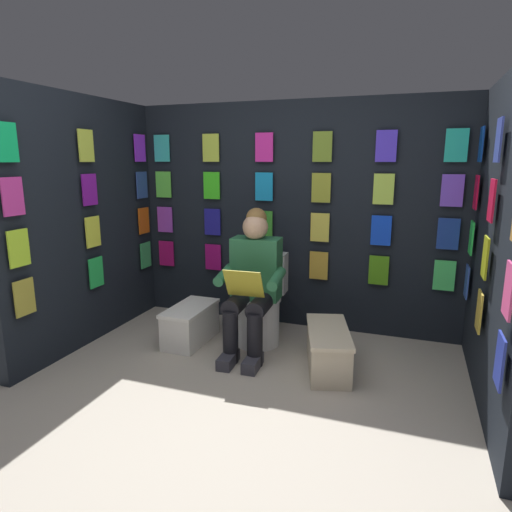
# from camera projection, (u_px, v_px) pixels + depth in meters

# --- Properties ---
(ground_plane) EXTENTS (30.00, 30.00, 0.00)m
(ground_plane) POSITION_uv_depth(u_px,v_px,m) (207.00, 432.00, 2.59)
(ground_plane) COLOR #B2A899
(display_wall_back) EXTENTS (3.18, 0.14, 2.10)m
(display_wall_back) POSITION_uv_depth(u_px,v_px,m) (294.00, 216.00, 4.14)
(display_wall_back) COLOR black
(display_wall_back) RESTS_ON ground
(display_wall_left) EXTENTS (0.14, 1.88, 2.10)m
(display_wall_left) POSITION_uv_depth(u_px,v_px,m) (502.00, 246.00, 2.71)
(display_wall_left) COLOR black
(display_wall_left) RESTS_ON ground
(display_wall_right) EXTENTS (0.14, 1.88, 2.10)m
(display_wall_right) POSITION_uv_depth(u_px,v_px,m) (84.00, 222.00, 3.76)
(display_wall_right) COLOR black
(display_wall_right) RESTS_ON ground
(toilet) EXTENTS (0.41, 0.56, 0.77)m
(toilet) POSITION_uv_depth(u_px,v_px,m) (260.00, 305.00, 3.86)
(toilet) COLOR white
(toilet) RESTS_ON ground
(person_reading) EXTENTS (0.54, 0.70, 1.19)m
(person_reading) POSITION_uv_depth(u_px,v_px,m) (252.00, 282.00, 3.59)
(person_reading) COLOR #286B42
(person_reading) RESTS_ON ground
(comic_longbox_near) EXTENTS (0.31, 0.60, 0.32)m
(comic_longbox_near) POSITION_uv_depth(u_px,v_px,m) (191.00, 324.00, 3.86)
(comic_longbox_near) COLOR white
(comic_longbox_near) RESTS_ON ground
(comic_longbox_far) EXTENTS (0.48, 0.76, 0.32)m
(comic_longbox_far) POSITION_uv_depth(u_px,v_px,m) (328.00, 349.00, 3.35)
(comic_longbox_far) COLOR beige
(comic_longbox_far) RESTS_ON ground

